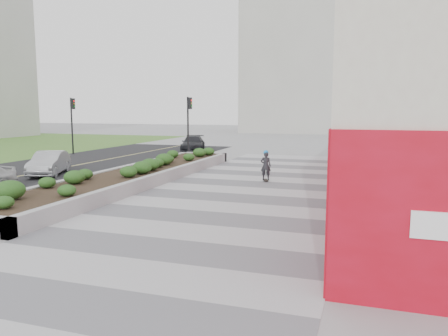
% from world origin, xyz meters
% --- Properties ---
extents(ground, '(160.00, 160.00, 0.00)m').
position_xyz_m(ground, '(0.00, 0.00, 0.00)').
color(ground, gray).
rests_on(ground, ground).
extents(walkway, '(8.00, 36.00, 0.01)m').
position_xyz_m(walkway, '(0.00, 3.00, 0.01)').
color(walkway, '#A8A8AD').
rests_on(walkway, ground).
extents(building, '(6.04, 24.08, 8.00)m').
position_xyz_m(building, '(6.98, 8.98, 3.98)').
color(building, beige).
rests_on(building, ground).
extents(planter, '(3.00, 18.00, 0.90)m').
position_xyz_m(planter, '(-5.50, 7.00, 0.42)').
color(planter, '#9E9EA0').
rests_on(planter, ground).
extents(street, '(10.00, 40.00, 0.00)m').
position_xyz_m(street, '(-12.00, 7.00, 0.00)').
color(street, black).
rests_on(street, ground).
extents(traffic_signal_near, '(0.33, 0.28, 4.20)m').
position_xyz_m(traffic_signal_near, '(-7.23, 17.50, 2.76)').
color(traffic_signal_near, black).
rests_on(traffic_signal_near, ground).
extents(traffic_signal_far, '(0.33, 0.28, 4.20)m').
position_xyz_m(traffic_signal_far, '(-16.43, 17.00, 2.76)').
color(traffic_signal_far, black).
rests_on(traffic_signal_far, ground).
extents(distant_bldg_north_l, '(16.00, 12.00, 20.00)m').
position_xyz_m(distant_bldg_north_l, '(-5.00, 55.00, 10.00)').
color(distant_bldg_north_l, '#ADAAA3').
rests_on(distant_bldg_north_l, ground).
extents(manhole_cover, '(0.44, 0.44, 0.01)m').
position_xyz_m(manhole_cover, '(0.50, 3.00, 0.00)').
color(manhole_cover, '#595654').
rests_on(manhole_cover, ground).
extents(skateboarder, '(0.52, 0.75, 1.47)m').
position_xyz_m(skateboarder, '(0.14, 9.16, 0.74)').
color(skateboarder, beige).
rests_on(skateboarder, ground).
extents(car_silver, '(2.63, 3.88, 1.21)m').
position_xyz_m(car_silver, '(-10.86, 7.70, 0.61)').
color(car_silver, '#B1B4BA').
rests_on(car_silver, ground).
extents(car_dark, '(2.87, 4.53, 1.22)m').
position_xyz_m(car_dark, '(-8.77, 21.96, 0.61)').
color(car_dark, black).
rests_on(car_dark, ground).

